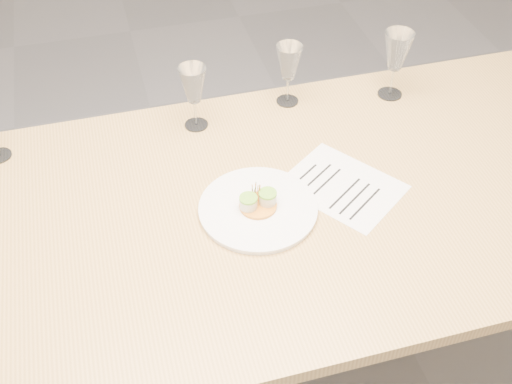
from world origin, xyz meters
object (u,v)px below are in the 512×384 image
object	(u,v)px
wine_glass_1	(193,86)
wine_glass_2	(289,64)
dinner_plate	(258,208)
dining_table	(208,232)
wine_glass_3	(397,52)
recipe_sheet	(342,186)

from	to	relation	value
wine_glass_1	wine_glass_2	distance (m)	0.30
wine_glass_1	dinner_plate	bearing A→B (deg)	-78.30
dining_table	wine_glass_3	world-z (taller)	wine_glass_3
wine_glass_2	dining_table	bearing A→B (deg)	-129.91
recipe_sheet	wine_glass_3	xyz separation A→B (m)	(0.30, 0.36, 0.15)
dining_table	recipe_sheet	size ratio (longest dim) A/B	6.39
dinner_plate	wine_glass_2	world-z (taller)	wine_glass_2
wine_glass_2	wine_glass_3	world-z (taller)	wine_glass_3
wine_glass_2	dinner_plate	bearing A→B (deg)	-116.26
wine_glass_2	wine_glass_3	distance (m)	0.33
dinner_plate	recipe_sheet	xyz separation A→B (m)	(0.25, 0.03, -0.01)
dinner_plate	wine_glass_2	bearing A→B (deg)	63.74
recipe_sheet	wine_glass_2	xyz separation A→B (m)	(-0.03, 0.41, 0.14)
wine_glass_3	recipe_sheet	bearing A→B (deg)	-129.63
dinner_plate	wine_glass_3	distance (m)	0.69
wine_glass_1	wine_glass_3	size ratio (longest dim) A/B	0.92
dinner_plate	wine_glass_2	size ratio (longest dim) A/B	1.56
recipe_sheet	wine_glass_1	size ratio (longest dim) A/B	1.86
recipe_sheet	wine_glass_2	distance (m)	0.44
recipe_sheet	wine_glass_2	world-z (taller)	wine_glass_2
dining_table	wine_glass_3	distance (m)	0.80
recipe_sheet	wine_glass_2	size ratio (longest dim) A/B	1.89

